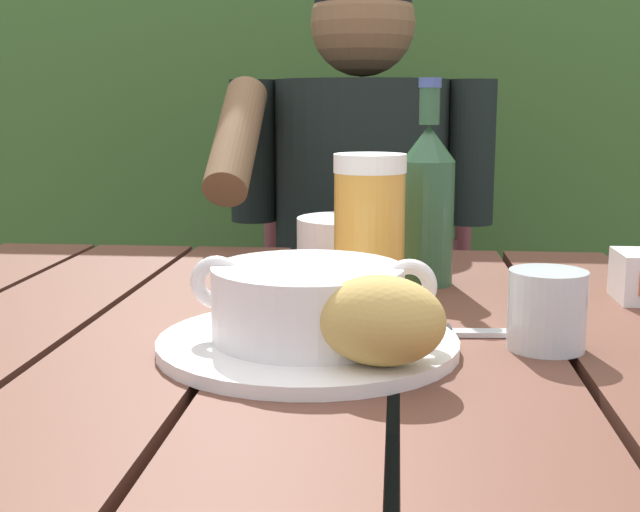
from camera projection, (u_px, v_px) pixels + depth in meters
dining_table at (317, 404)px, 0.89m from camera, size 1.42×0.91×0.74m
hedge_backdrop at (322, 124)px, 2.36m from camera, size 3.25×0.83×1.87m
chair_near_diner at (363, 331)px, 1.79m from camera, size 0.47×0.44×0.99m
person_eating at (358, 241)px, 1.55m from camera, size 0.48×0.47×1.22m
serving_plate at (312, 344)px, 0.78m from camera, size 0.28×0.28×0.01m
soup_bowl at (312, 300)px, 0.77m from camera, size 0.23×0.18×0.08m
bread_roll at (381, 320)px, 0.69m from camera, size 0.12×0.10×0.07m
beer_glass at (369, 226)px, 0.98m from camera, size 0.08×0.08×0.17m
beer_bottle at (427, 201)px, 1.04m from camera, size 0.07×0.07×0.25m
water_glass_small at (547, 310)px, 0.78m from camera, size 0.07×0.07×0.07m
table_knife at (448, 332)px, 0.83m from camera, size 0.16×0.03×0.01m
diner_bowl at (349, 240)px, 1.21m from camera, size 0.15×0.15×0.06m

